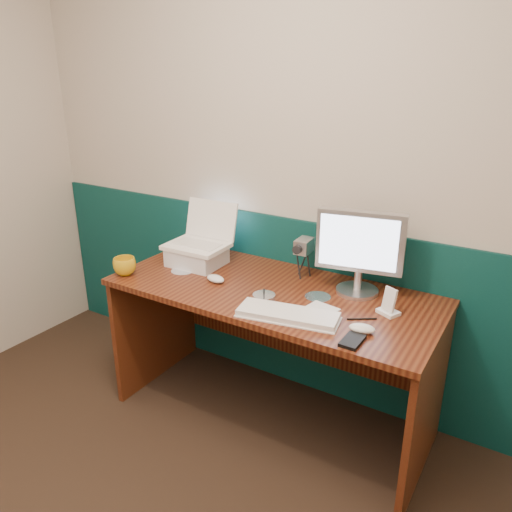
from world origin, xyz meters
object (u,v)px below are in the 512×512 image
Objects in this scene: laptop at (196,225)px; keyboard at (288,315)px; camcorder at (304,256)px; desk at (271,356)px; mug at (125,266)px; monitor at (360,253)px.

keyboard is (0.71, -0.29, -0.21)m from laptop.
laptop is 0.60m from camcorder.
desk is 0.53m from camcorder.
desk is 13.78× the size of mug.
keyboard is (0.20, -0.22, 0.39)m from desk.
keyboard is 1.95× the size of camcorder.
desk is 3.99× the size of monitor.
camcorder is (0.80, 0.46, 0.06)m from mug.
desk is at bearing -164.63° from monitor.
desk is 0.88m from mug.
desk is at bearing -9.45° from laptop.
laptop reaches higher than keyboard.
laptop reaches higher than camcorder.
keyboard is (-0.16, -0.40, -0.19)m from monitor.
monitor reaches higher than mug.
desk is at bearing -108.14° from camcorder.
laptop is 2.71× the size of mug.
laptop is 0.73× the size of keyboard.
laptop reaches higher than desk.
desk is 0.49m from keyboard.
laptop is 0.80m from keyboard.
laptop is at bearing 176.48° from monitor.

